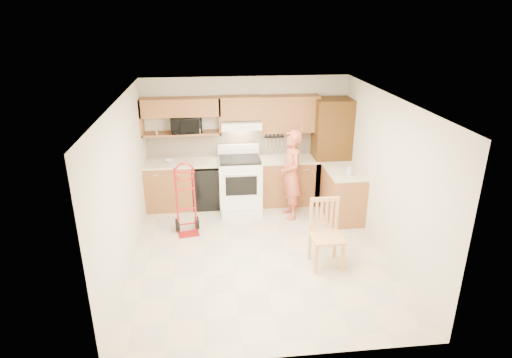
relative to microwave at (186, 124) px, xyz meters
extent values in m
cube|color=beige|center=(1.16, -2.08, -1.66)|extent=(4.00, 4.50, 0.02)
cube|color=white|center=(1.16, -2.08, 0.86)|extent=(4.00, 4.50, 0.02)
cube|color=beige|center=(1.16, 0.17, -0.40)|extent=(4.00, 0.02, 2.50)
cube|color=beige|center=(1.16, -4.34, -0.40)|extent=(4.00, 0.02, 2.50)
cube|color=beige|center=(-0.85, -2.08, -0.40)|extent=(0.02, 4.50, 2.50)
cube|color=beige|center=(3.17, -2.08, -0.40)|extent=(0.02, 4.50, 2.50)
cube|color=beige|center=(1.16, 0.15, -0.45)|extent=(3.92, 0.03, 0.55)
cube|color=#9B6739|center=(-0.39, -0.14, -1.20)|extent=(0.90, 0.60, 0.90)
cube|color=black|center=(0.36, -0.14, -1.22)|extent=(0.60, 0.60, 0.85)
cube|color=#9B6739|center=(1.99, -0.14, -1.20)|extent=(1.14, 0.60, 0.90)
cube|color=beige|center=(-0.09, -0.13, -0.73)|extent=(1.50, 0.63, 0.04)
cube|color=beige|center=(1.99, -0.13, -0.73)|extent=(1.14, 0.63, 0.04)
cube|color=#9B6739|center=(2.86, -0.94, -1.20)|extent=(0.60, 1.00, 0.90)
cube|color=beige|center=(2.86, -0.94, -0.73)|extent=(0.63, 1.00, 0.04)
cube|color=#4E2D0E|center=(2.81, -0.14, -0.60)|extent=(0.70, 0.60, 2.10)
cube|color=#9B6739|center=(-0.09, 0.00, 0.33)|extent=(1.50, 0.33, 0.34)
cube|color=#9B6739|center=(-0.09, 0.00, -0.18)|extent=(1.50, 0.33, 0.04)
cube|color=#9B6739|center=(1.04, 0.00, 0.29)|extent=(0.76, 0.33, 0.44)
cube|color=#9B6739|center=(1.99, 0.00, 0.15)|extent=(1.14, 0.33, 0.70)
cube|color=white|center=(1.04, -0.06, -0.02)|extent=(0.76, 0.46, 0.14)
imported|color=black|center=(0.00, 0.00, 0.00)|extent=(0.62, 0.46, 0.32)
imported|color=#B95039|center=(1.90, -0.81, -0.80)|extent=(0.48, 0.67, 1.69)
imported|color=white|center=(2.86, -1.17, -0.62)|extent=(0.09, 0.09, 0.18)
imported|color=white|center=(-0.34, -0.14, -0.68)|extent=(0.25, 0.25, 0.05)
camera|label=1|loc=(0.44, -8.11, 2.05)|focal=30.37mm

